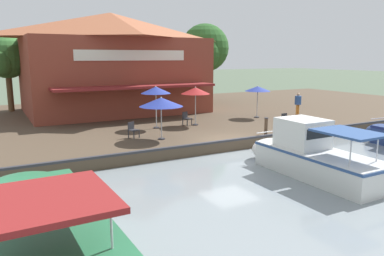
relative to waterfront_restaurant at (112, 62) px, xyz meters
The scene contains 17 objects.
ground_plane 14.67m from the waterfront_restaurant, ahead, with size 220.00×220.00×0.00m, color #4C5B47.
quay_deck 5.38m from the waterfront_restaurant, 32.85° to the left, with size 22.00×56.00×0.60m, color #4C3D2D.
quay_edge_fender 14.39m from the waterfront_restaurant, ahead, with size 0.20×50.40×0.10m, color #2D2D33.
waterfront_restaurant is the anchor object (origin of this frame).
patio_umbrella_mid_patio_left 8.77m from the waterfront_restaurant, ahead, with size 1.79×1.79×2.56m.
patio_umbrella_far_corner 11.62m from the waterfront_restaurant, 43.55° to the left, with size 1.80×1.80×2.27m.
patio_umbrella_near_quay_edge 11.85m from the waterfront_restaurant, ahead, with size 2.26×2.26×2.24m.
patio_umbrella_mid_patio_right 9.39m from the waterfront_restaurant, 16.19° to the left, with size 1.83×1.83×2.44m.
cafe_chair_under_first_umbrella 9.48m from the waterfront_restaurant, 13.53° to the left, with size 0.55×0.55×0.85m.
cafe_chair_facing_river 14.46m from the waterfront_restaurant, 30.34° to the left, with size 0.45×0.45×0.85m.
cafe_chair_far_corner_seat 11.33m from the waterfront_restaurant, 11.80° to the right, with size 0.58×0.58×0.85m.
person_at_quay_edge 14.62m from the waterfront_restaurant, 51.63° to the left, with size 0.47×0.47×1.65m.
motorboat_mid_row 21.17m from the waterfront_restaurant, 22.55° to the right, with size 8.45×3.07×2.04m.
motorboat_second_along 18.84m from the waterfront_restaurant, ahead, with size 6.56×2.10×2.25m.
mooring_post 14.60m from the waterfront_restaurant, 18.19° to the left, with size 0.22×0.22×1.00m.
tree_downstream_bank 10.08m from the waterfront_restaurant, 102.85° to the left, with size 4.83×4.60×7.41m.
tree_behind_restaurant 8.16m from the waterfront_restaurant, 114.70° to the right, with size 3.50×3.33×5.93m.
Camera 1 is at (15.42, -10.66, 4.87)m, focal length 35.00 mm.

